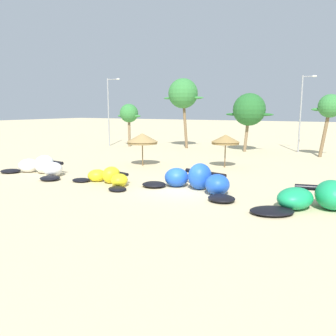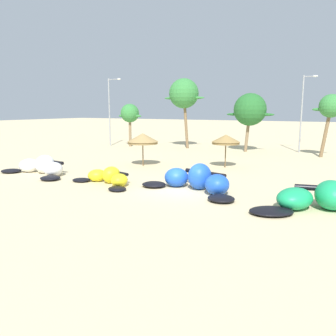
{
  "view_description": "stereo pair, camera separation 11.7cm",
  "coord_description": "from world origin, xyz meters",
  "px_view_note": "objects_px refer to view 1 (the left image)",
  "views": [
    {
      "loc": [
        9.84,
        -18.67,
        5.09
      ],
      "look_at": [
        -1.62,
        2.0,
        1.0
      ],
      "focal_mm": 36.58,
      "sensor_mm": 36.0,
      "label": 1
    },
    {
      "loc": [
        9.94,
        -18.61,
        5.09
      ],
      "look_at": [
        -1.62,
        2.0,
        1.0
      ],
      "focal_mm": 36.58,
      "sensor_mm": 36.0,
      "label": 2
    }
  ],
  "objects_px": {
    "palm_left_of_gap": "(249,110)",
    "lamppost_west_center": "(302,110)",
    "kite_left": "(108,177)",
    "beach_umbrella_middle": "(225,139)",
    "lamppost_west": "(109,108)",
    "palm_leftmost": "(129,114)",
    "beach_umbrella_near_van": "(142,139)",
    "palm_left": "(183,94)",
    "kite_far_left": "(41,167)",
    "kite_left_of_center": "(196,180)",
    "kite_center": "(333,200)",
    "palm_center_left": "(330,107)"
  },
  "relations": [
    {
      "from": "kite_far_left",
      "to": "palm_leftmost",
      "type": "height_order",
      "value": "palm_leftmost"
    },
    {
      "from": "kite_left_of_center",
      "to": "palm_center_left",
      "type": "bearing_deg",
      "value": 73.85
    },
    {
      "from": "kite_left",
      "to": "palm_left",
      "type": "height_order",
      "value": "palm_left"
    },
    {
      "from": "kite_far_left",
      "to": "kite_left_of_center",
      "type": "distance_m",
      "value": 13.04
    },
    {
      "from": "kite_center",
      "to": "palm_left",
      "type": "distance_m",
      "value": 29.93
    },
    {
      "from": "palm_left_of_gap",
      "to": "kite_center",
      "type": "bearing_deg",
      "value": -64.04
    },
    {
      "from": "palm_left_of_gap",
      "to": "palm_center_left",
      "type": "height_order",
      "value": "palm_left_of_gap"
    },
    {
      "from": "kite_far_left",
      "to": "palm_leftmost",
      "type": "relative_size",
      "value": 1.22
    },
    {
      "from": "beach_umbrella_near_van",
      "to": "beach_umbrella_middle",
      "type": "xyz_separation_m",
      "value": [
        6.84,
        2.73,
        0.01
      ]
    },
    {
      "from": "kite_left_of_center",
      "to": "beach_umbrella_middle",
      "type": "height_order",
      "value": "beach_umbrella_middle"
    },
    {
      "from": "palm_center_left",
      "to": "lamppost_west",
      "type": "distance_m",
      "value": 27.48
    },
    {
      "from": "palm_left_of_gap",
      "to": "lamppost_west_center",
      "type": "relative_size",
      "value": 0.78
    },
    {
      "from": "kite_left_of_center",
      "to": "palm_left",
      "type": "distance_m",
      "value": 24.85
    },
    {
      "from": "palm_center_left",
      "to": "palm_leftmost",
      "type": "bearing_deg",
      "value": -176.98
    },
    {
      "from": "palm_left",
      "to": "palm_center_left",
      "type": "relative_size",
      "value": 1.36
    },
    {
      "from": "kite_left_of_center",
      "to": "kite_center",
      "type": "relative_size",
      "value": 0.86
    },
    {
      "from": "kite_left",
      "to": "palm_leftmost",
      "type": "bearing_deg",
      "value": 121.81
    },
    {
      "from": "kite_far_left",
      "to": "palm_center_left",
      "type": "distance_m",
      "value": 28.94
    },
    {
      "from": "palm_leftmost",
      "to": "lamppost_west_center",
      "type": "distance_m",
      "value": 21.9
    },
    {
      "from": "kite_far_left",
      "to": "palm_left",
      "type": "bearing_deg",
      "value": 86.05
    },
    {
      "from": "beach_umbrella_near_van",
      "to": "palm_left",
      "type": "xyz_separation_m",
      "value": [
        -3.29,
        14.72,
        4.53
      ]
    },
    {
      "from": "kite_far_left",
      "to": "beach_umbrella_near_van",
      "type": "height_order",
      "value": "beach_umbrella_near_van"
    },
    {
      "from": "kite_left",
      "to": "kite_left_of_center",
      "type": "distance_m",
      "value": 6.2
    },
    {
      "from": "kite_left_of_center",
      "to": "kite_left",
      "type": "bearing_deg",
      "value": -168.93
    },
    {
      "from": "kite_far_left",
      "to": "lamppost_west_center",
      "type": "bearing_deg",
      "value": 57.35
    },
    {
      "from": "beach_umbrella_near_van",
      "to": "palm_left",
      "type": "relative_size",
      "value": 0.33
    },
    {
      "from": "beach_umbrella_middle",
      "to": "lamppost_west",
      "type": "distance_m",
      "value": 22.38
    },
    {
      "from": "kite_center",
      "to": "lamppost_west",
      "type": "distance_m",
      "value": 35.45
    },
    {
      "from": "beach_umbrella_near_van",
      "to": "palm_left",
      "type": "distance_m",
      "value": 15.75
    },
    {
      "from": "beach_umbrella_near_van",
      "to": "lamppost_west_center",
      "type": "bearing_deg",
      "value": 57.64
    },
    {
      "from": "kite_left",
      "to": "beach_umbrella_middle",
      "type": "height_order",
      "value": "beach_umbrella_middle"
    },
    {
      "from": "palm_left",
      "to": "palm_center_left",
      "type": "distance_m",
      "value": 17.51
    },
    {
      "from": "kite_left_of_center",
      "to": "palm_center_left",
      "type": "height_order",
      "value": "palm_center_left"
    },
    {
      "from": "kite_left_of_center",
      "to": "lamppost_west_center",
      "type": "height_order",
      "value": "lamppost_west_center"
    },
    {
      "from": "kite_left_of_center",
      "to": "palm_leftmost",
      "type": "height_order",
      "value": "palm_leftmost"
    },
    {
      "from": "kite_far_left",
      "to": "palm_leftmost",
      "type": "distance_m",
      "value": 21.22
    },
    {
      "from": "lamppost_west",
      "to": "palm_leftmost",
      "type": "bearing_deg",
      "value": 12.9
    },
    {
      "from": "kite_left",
      "to": "lamppost_west_center",
      "type": "xyz_separation_m",
      "value": [
        8.82,
        24.83,
        4.51
      ]
    },
    {
      "from": "kite_left",
      "to": "lamppost_west",
      "type": "bearing_deg",
      "value": 128.05
    },
    {
      "from": "kite_left",
      "to": "beach_umbrella_middle",
      "type": "bearing_deg",
      "value": 65.35
    },
    {
      "from": "kite_far_left",
      "to": "palm_leftmost",
      "type": "bearing_deg",
      "value": 105.8
    },
    {
      "from": "beach_umbrella_near_van",
      "to": "palm_leftmost",
      "type": "xyz_separation_m",
      "value": [
        -10.5,
        12.76,
        1.96
      ]
    },
    {
      "from": "kite_left",
      "to": "palm_leftmost",
      "type": "relative_size",
      "value": 0.95
    },
    {
      "from": "kite_center",
      "to": "lamppost_west_center",
      "type": "height_order",
      "value": "lamppost_west_center"
    },
    {
      "from": "palm_left",
      "to": "palm_leftmost",
      "type": "bearing_deg",
      "value": -164.79
    },
    {
      "from": "palm_left",
      "to": "lamppost_west",
      "type": "distance_m",
      "value": 10.5
    },
    {
      "from": "beach_umbrella_middle",
      "to": "palm_leftmost",
      "type": "relative_size",
      "value": 0.5
    },
    {
      "from": "kite_left",
      "to": "beach_umbrella_near_van",
      "type": "xyz_separation_m",
      "value": [
        -2.12,
        7.57,
        2.02
      ]
    },
    {
      "from": "kite_center",
      "to": "lamppost_west_center",
      "type": "relative_size",
      "value": 0.93
    },
    {
      "from": "palm_left",
      "to": "lamppost_west",
      "type": "relative_size",
      "value": 0.98
    }
  ]
}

